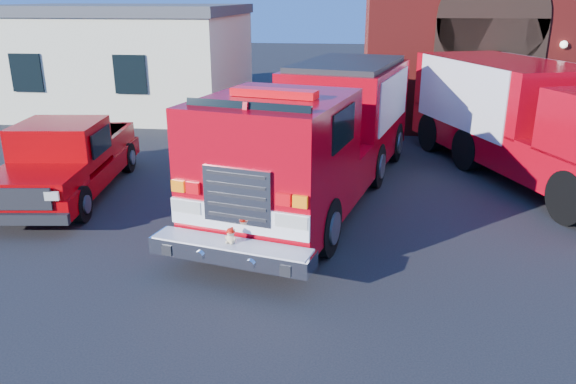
# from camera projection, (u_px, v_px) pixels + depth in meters

# --- Properties ---
(ground) EXTENTS (100.00, 100.00, 0.00)m
(ground) POSITION_uv_depth(u_px,v_px,m) (295.00, 232.00, 11.78)
(ground) COLOR black
(ground) RESTS_ON ground
(parking_stripe_mid) EXTENTS (0.12, 3.00, 0.01)m
(parking_stripe_mid) POSITION_uv_depth(u_px,v_px,m) (556.00, 184.00, 14.79)
(parking_stripe_mid) COLOR gold
(parking_stripe_mid) RESTS_ON ground
(parking_stripe_far) EXTENTS (0.12, 3.00, 0.01)m
(parking_stripe_far) POSITION_uv_depth(u_px,v_px,m) (525.00, 154.00, 17.60)
(parking_stripe_far) COLOR gold
(parking_stripe_far) RESTS_ON ground
(fire_station) EXTENTS (15.20, 10.20, 8.45)m
(fire_station) POSITION_uv_depth(u_px,v_px,m) (556.00, 8.00, 22.47)
(fire_station) COLOR maroon
(fire_station) RESTS_ON ground
(side_building) EXTENTS (10.20, 8.20, 4.35)m
(side_building) POSITION_uv_depth(u_px,v_px,m) (121.00, 57.00, 24.25)
(side_building) COLOR #E8E6C5
(side_building) RESTS_ON ground
(fire_engine) EXTENTS (5.01, 10.27, 3.05)m
(fire_engine) POSITION_uv_depth(u_px,v_px,m) (321.00, 132.00, 13.53)
(fire_engine) COLOR black
(fire_engine) RESTS_ON ground
(pickup_truck) EXTENTS (2.70, 5.92, 1.87)m
(pickup_truck) POSITION_uv_depth(u_px,v_px,m) (68.00, 160.00, 13.76)
(pickup_truck) COLOR black
(pickup_truck) RESTS_ON ground
(secondary_truck) EXTENTS (5.88, 9.59, 2.98)m
(secondary_truck) POSITION_uv_depth(u_px,v_px,m) (533.00, 119.00, 14.80)
(secondary_truck) COLOR black
(secondary_truck) RESTS_ON ground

